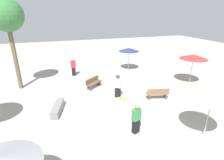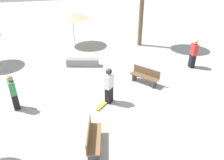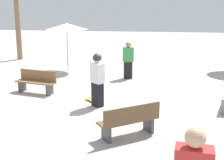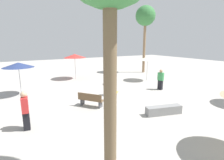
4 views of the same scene
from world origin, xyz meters
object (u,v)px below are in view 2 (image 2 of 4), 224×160
object	(u,v)px
skateboard	(102,105)
bench_far	(93,138)
skater_main	(109,85)
concrete_ledge	(83,62)
bystander_watching	(13,93)
bystander_far	(193,54)
shade_umbrella_tan	(72,15)
bench_near	(145,76)

from	to	relation	value
skateboard	bench_far	distance (m)	2.52
skater_main	skateboard	xyz separation A→B (m)	(-0.26, 0.42, -0.89)
skateboard	concrete_ledge	world-z (taller)	concrete_ledge
skater_main	bench_far	xyz separation A→B (m)	(-2.62, 1.22, -0.52)
concrete_ledge	bench_far	size ratio (longest dim) A/B	1.24
bench_far	bystander_watching	bearing A→B (deg)	-123.38
bystander_far	shade_umbrella_tan	bearing A→B (deg)	-126.42
bench_far	bystander_far	size ratio (longest dim) A/B	0.94
concrete_ledge	bench_near	world-z (taller)	bench_near
skateboard	bystander_far	xyz separation A→B (m)	(2.75, -6.33, 0.82)
skater_main	bystander_far	bearing A→B (deg)	157.05
concrete_ledge	bench_near	distance (m)	4.26
bench_near	bystander_watching	size ratio (longest dim) A/B	0.92
bench_near	bystander_far	distance (m)	3.82
shade_umbrella_tan	concrete_ledge	bearing A→B (deg)	-178.71
skater_main	concrete_ledge	xyz separation A→B (m)	(4.33, 0.68, -0.71)
bench_near	concrete_ledge	bearing A→B (deg)	6.88
shade_umbrella_tan	bystander_watching	size ratio (longest dim) A/B	1.53
bystander_far	skater_main	bearing A→B (deg)	-61.68
concrete_ledge	shade_umbrella_tan	world-z (taller)	shade_umbrella_tan
bench_near	bystander_watching	distance (m)	6.53
concrete_ledge	bench_far	distance (m)	6.97
concrete_ledge	bystander_far	size ratio (longest dim) A/B	1.16
skateboard	bench_near	bearing A→B (deg)	165.82
skater_main	bystander_watching	world-z (taller)	skater_main
skater_main	bystander_watching	xyz separation A→B (m)	(0.54, 4.17, -0.11)
bystander_far	skateboard	bearing A→B (deg)	-61.00
skater_main	bystander_far	world-z (taller)	bystander_far
skateboard	skater_main	bearing A→B (deg)	168.28
skater_main	bench_near	distance (m)	2.69
skater_main	concrete_ledge	size ratio (longest dim) A/B	0.86
skateboard	shade_umbrella_tan	xyz separation A→B (m)	(8.75, 0.35, 2.20)
bench_far	bystander_watching	distance (m)	4.34
skater_main	bystander_far	xyz separation A→B (m)	(2.48, -5.91, -0.06)
concrete_ledge	shade_umbrella_tan	xyz separation A→B (m)	(4.15, 0.09, 2.03)
skater_main	bench_near	size ratio (longest dim) A/B	1.14
skater_main	bench_far	bearing A→B (deg)	19.23
concrete_ledge	shade_umbrella_tan	size ratio (longest dim) A/B	0.80
bystander_far	bench_far	bearing A→B (deg)	-48.89
concrete_ledge	shade_umbrella_tan	bearing A→B (deg)	1.29
skater_main	bystander_far	distance (m)	6.41
skateboard	bench_far	bearing A→B (deg)	27.17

